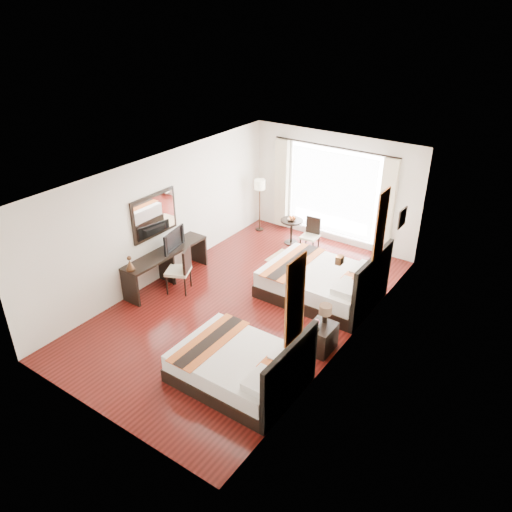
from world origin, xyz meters
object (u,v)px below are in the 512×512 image
Objects in this scene: window_chair at (310,242)px; desk_chair at (180,278)px; television at (171,239)px; vase at (316,329)px; side_table at (291,232)px; nightstand at (321,338)px; bed_far at (323,283)px; fruit_bowl at (292,220)px; floor_lamp at (260,188)px; console_desk at (167,267)px; table_lamp at (325,311)px; bed_near at (241,367)px.

desk_chair is at bearing -27.65° from window_chair.
television is at bearing -36.90° from window_chair.
side_table is (-2.68, 3.62, -0.24)m from vase.
nightstand is 0.63× the size of window_chair.
bed_far reaches higher than fruit_bowl.
floor_lamp is 1.65× the size of window_chair.
console_desk is at bearing 174.28° from vase.
table_lamp is 3.95m from console_desk.
window_chair is (-2.06, 3.49, -0.31)m from vase.
desk_chair is (-2.78, 1.55, 0.01)m from bed_near.
console_desk is (-3.27, 1.67, 0.08)m from bed_near.
desk_chair reaches higher than vase.
side_table is (1.25, 3.04, -0.66)m from television.
bed_far is at bearing -174.68° from desk_chair.
desk_chair is 3.43m from side_table.
vase is (0.81, -1.81, 0.23)m from bed_far.
side_table is at bearing 128.09° from nightstand.
bed_near is at bearing -58.54° from floor_lamp.
nightstand is at bearing -107.58° from television.
bed_near is at bearing 125.99° from desk_chair.
television is (-3.12, -1.23, 0.64)m from bed_far.
window_chair is at bearing 58.69° from console_desk.
table_lamp is 4.17m from fruit_bowl.
bed_far is 2.60m from side_table.
floor_lamp is (-0.35, 3.55, 0.89)m from desk_chair.
table_lamp is at bearing -42.60° from floor_lamp.
nightstand is at bearing 153.90° from desk_chair.
fruit_bowl is at bearing -103.06° from window_chair.
window_chair reaches higher than console_desk.
console_desk is 3.46m from side_table.
side_table is at bearing -105.88° from window_chair.
bed_near is 2.61× the size of television.
nightstand is at bearing -63.37° from bed_far.
vase is at bearing -53.50° from side_table.
television is at bearing 150.22° from bed_near.
side_table is at bearing 129.11° from table_lamp.
console_desk is at bearing -92.43° from floor_lamp.
floor_lamp is at bearing 136.37° from nightstand.
desk_chair is (-3.44, -0.07, -0.44)m from table_lamp.
bed_far is 4.25× the size of nightstand.
fruit_bowl reaches higher than nightstand.
nightstand is 0.38× the size of floor_lamp.
window_chair is (-1.26, 1.68, -0.07)m from bed_far.
bed_near is 1.99× the size of desk_chair.
console_desk is 2.54× the size of window_chair.
table_lamp is at bearing -50.89° from side_table.
bed_far is at bearing 92.32° from bed_near.
vase is 0.16× the size of window_chair.
window_chair reaches higher than nightstand.
floor_lamp reaches higher than vase.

